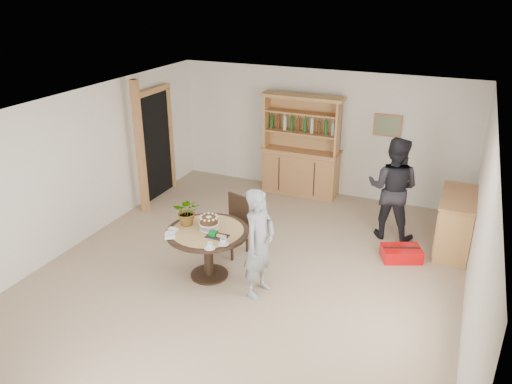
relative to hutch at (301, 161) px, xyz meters
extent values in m
plane|color=#9D876B|center=(0.30, -3.24, -0.69)|extent=(7.00, 7.00, 0.00)
cube|color=white|center=(0.30, 0.26, 0.56)|extent=(6.00, 0.04, 2.50)
cube|color=white|center=(0.30, -6.74, 0.56)|extent=(6.00, 0.04, 2.50)
cube|color=white|center=(-2.70, -3.24, 0.56)|extent=(0.04, 7.00, 2.50)
cube|color=white|center=(3.30, -3.24, 0.56)|extent=(0.04, 7.00, 2.50)
cube|color=white|center=(0.30, -3.24, 1.81)|extent=(6.00, 7.00, 0.04)
cube|color=#B17B4A|center=(1.60, 0.23, 0.86)|extent=(0.52, 0.03, 0.42)
cube|color=#59724C|center=(1.60, 0.21, 0.86)|extent=(0.44, 0.02, 0.34)
cube|color=black|center=(-2.64, -1.24, 0.36)|extent=(0.10, 0.90, 2.10)
cube|color=tan|center=(-2.62, -1.74, 0.36)|extent=(0.12, 0.10, 2.10)
cube|color=tan|center=(-2.62, -0.74, 0.36)|extent=(0.12, 0.10, 2.10)
cube|color=tan|center=(-2.62, -1.24, 1.44)|extent=(0.12, 1.10, 0.10)
cube|color=#B17B4A|center=(-2.40, -2.04, 0.56)|extent=(0.12, 0.12, 2.50)
cube|color=tan|center=(0.00, 0.00, -0.24)|extent=(1.50, 0.50, 0.90)
cube|color=#B17B4A|center=(0.00, 0.00, 0.23)|extent=(1.56, 0.54, 0.04)
cube|color=tan|center=(0.00, 0.10, 0.78)|extent=(1.50, 0.04, 1.06)
cube|color=tan|center=(-0.73, -0.05, 0.78)|extent=(0.04, 0.34, 1.06)
cube|color=tan|center=(0.73, -0.05, 0.78)|extent=(0.04, 0.34, 1.06)
cube|color=#B17B4A|center=(0.00, -0.05, 0.61)|extent=(1.44, 0.32, 0.03)
cube|color=#B17B4A|center=(0.00, -0.05, 1.01)|extent=(1.44, 0.32, 0.03)
cube|color=tan|center=(0.00, -0.05, 1.32)|extent=(1.62, 0.40, 0.06)
cylinder|color=#194C1E|center=(-0.56, -0.05, 0.77)|extent=(0.07, 0.07, 0.28)
cylinder|color=#4C2D14|center=(-0.40, -0.05, 0.77)|extent=(0.07, 0.07, 0.28)
cylinder|color=#B2BFB2|center=(-0.24, -0.05, 0.77)|extent=(0.07, 0.07, 0.28)
cylinder|color=#194C1E|center=(-0.08, -0.05, 0.77)|extent=(0.07, 0.07, 0.28)
cylinder|color=#4C2D14|center=(0.08, -0.05, 0.77)|extent=(0.07, 0.07, 0.28)
cylinder|color=#B2BFB2|center=(0.24, -0.05, 0.77)|extent=(0.07, 0.07, 0.28)
cylinder|color=#194C1E|center=(0.40, -0.05, 0.77)|extent=(0.07, 0.07, 0.28)
cylinder|color=#4C2D14|center=(0.56, -0.05, 0.77)|extent=(0.07, 0.07, 0.28)
cube|color=tan|center=(3.04, -1.24, -0.24)|extent=(0.50, 1.20, 0.90)
cube|color=#B17B4A|center=(3.04, -1.24, 0.23)|extent=(0.54, 1.26, 0.04)
cylinder|color=black|center=(-0.22, -3.54, 0.04)|extent=(1.20, 1.20, 0.04)
cylinder|color=black|center=(-0.22, -3.54, -0.33)|extent=(0.14, 0.14, 0.70)
cylinder|color=black|center=(-0.22, -3.54, -0.67)|extent=(0.56, 0.56, 0.03)
cylinder|color=#A88152|center=(-0.22, -3.54, 0.07)|extent=(1.04, 1.04, 0.01)
cube|color=black|center=(-0.22, -2.79, -0.24)|extent=(0.52, 0.52, 0.04)
cube|color=black|center=(-0.16, -2.61, 0.01)|extent=(0.41, 0.15, 0.46)
cube|color=black|center=(-0.16, -2.61, 0.23)|extent=(0.41, 0.16, 0.05)
cube|color=black|center=(-0.44, -2.91, -0.47)|extent=(0.03, 0.04, 0.44)
cube|color=black|center=(-0.10, -3.01, -0.47)|extent=(0.04, 0.04, 0.44)
cube|color=black|center=(-0.34, -2.56, -0.47)|extent=(0.03, 0.03, 0.44)
cube|color=black|center=(0.01, -2.67, -0.47)|extent=(0.04, 0.03, 0.44)
cylinder|color=white|center=(-0.22, -3.49, 0.08)|extent=(0.28, 0.28, 0.01)
cylinder|color=white|center=(-0.22, -3.49, 0.12)|extent=(0.05, 0.05, 0.08)
cylinder|color=white|center=(-0.22, -3.49, 0.16)|extent=(0.30, 0.30, 0.01)
cylinder|color=#432613|center=(-0.22, -3.49, 0.21)|extent=(0.26, 0.26, 0.09)
cylinder|color=white|center=(-0.22, -3.49, 0.26)|extent=(0.08, 0.08, 0.01)
sphere|color=white|center=(-0.10, -3.49, 0.26)|extent=(0.04, 0.04, 0.04)
sphere|color=white|center=(-0.11, -3.43, 0.26)|extent=(0.04, 0.04, 0.04)
sphere|color=white|center=(-0.16, -3.38, 0.26)|extent=(0.04, 0.04, 0.04)
sphere|color=white|center=(-0.22, -3.37, 0.26)|extent=(0.04, 0.04, 0.04)
sphere|color=white|center=(-0.28, -3.38, 0.26)|extent=(0.04, 0.04, 0.04)
sphere|color=white|center=(-0.32, -3.43, 0.26)|extent=(0.04, 0.04, 0.04)
sphere|color=white|center=(-0.34, -3.49, 0.26)|extent=(0.04, 0.04, 0.04)
sphere|color=white|center=(-0.32, -3.55, 0.26)|extent=(0.04, 0.04, 0.04)
sphere|color=white|center=(-0.28, -3.59, 0.26)|extent=(0.04, 0.04, 0.04)
sphere|color=white|center=(-0.22, -3.61, 0.26)|extent=(0.04, 0.04, 0.04)
sphere|color=white|center=(-0.16, -3.59, 0.26)|extent=(0.04, 0.04, 0.04)
sphere|color=white|center=(-0.11, -3.55, 0.26)|extent=(0.04, 0.04, 0.04)
imported|color=#3F7233|center=(-0.57, -3.49, 0.28)|extent=(0.47, 0.44, 0.42)
cube|color=black|center=(0.00, -3.66, 0.08)|extent=(0.30, 0.20, 0.01)
cube|color=#0C6D24|center=(-0.06, -3.66, 0.11)|extent=(0.10, 0.10, 0.06)
cube|color=#0C6D24|center=(-0.06, -3.66, 0.15)|extent=(0.11, 0.02, 0.01)
cylinder|color=silver|center=(0.18, -3.82, 0.08)|extent=(0.15, 0.15, 0.01)
imported|color=silver|center=(0.18, -3.82, 0.12)|extent=(0.10, 0.10, 0.08)
cylinder|color=silver|center=(0.06, -3.99, 0.08)|extent=(0.15, 0.15, 0.01)
imported|color=silver|center=(0.06, -3.99, 0.12)|extent=(0.08, 0.08, 0.07)
cube|color=white|center=(-0.67, -3.74, 0.09)|extent=(0.14, 0.08, 0.03)
cube|color=white|center=(-0.64, -3.86, 0.09)|extent=(0.16, 0.11, 0.03)
cube|color=white|center=(-0.58, -3.96, 0.09)|extent=(0.16, 0.14, 0.03)
imported|color=gray|center=(0.63, -3.64, 0.09)|extent=(0.46, 0.63, 1.57)
imported|color=black|center=(2.00, -1.20, 0.19)|extent=(0.91, 0.74, 1.76)
cube|color=red|center=(2.33, -1.91, -0.59)|extent=(0.71, 0.60, 0.20)
cube|color=black|center=(2.33, -1.91, -0.48)|extent=(0.53, 0.26, 0.01)
camera|label=1|loc=(2.96, -9.10, 3.38)|focal=35.00mm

